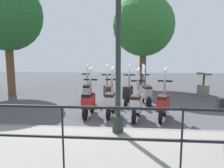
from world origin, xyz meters
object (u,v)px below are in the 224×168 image
tree_distant (144,26)px  scooter_far_3 (87,91)px  lamp_post_near (118,42)px  scooter_far_1 (128,93)px  tree_large (7,16)px  scooter_near_1 (136,104)px  scooter_far_0 (146,92)px  potted_palm (203,85)px  scooter_near_0 (163,104)px  scooter_far_2 (108,92)px  scooter_near_3 (89,101)px  scooter_near_2 (111,101)px

tree_distant → scooter_far_3: (-3.79, 2.37, -2.92)m
lamp_post_near → scooter_far_1: (3.23, -0.20, -1.74)m
lamp_post_near → tree_large: size_ratio=0.88×
scooter_near_1 → scooter_far_0: same height
lamp_post_near → potted_palm: bearing=-33.8°
scooter_far_3 → scooter_far_1: bearing=-104.1°
scooter_near_0 → scooter_far_2: (1.71, 1.81, 0.00)m
tree_distant → scooter_far_3: size_ratio=3.30×
scooter_far_0 → tree_large: bearing=61.7°
tree_distant → scooter_far_0: tree_distant is taller
scooter_far_3 → scooter_near_3: bearing=-174.2°
scooter_far_1 → scooter_far_3: 1.62m
scooter_near_0 → potted_palm: bearing=-15.3°
scooter_far_0 → scooter_far_3: same height
scooter_near_0 → scooter_near_3: size_ratio=1.00×
scooter_near_0 → scooter_far_3: bearing=71.0°
scooter_near_3 → scooter_far_1: same height
tree_distant → scooter_near_3: size_ratio=3.30×
scooter_near_0 → scooter_far_0: bearing=28.6°
lamp_post_near → scooter_near_0: (1.55, -1.26, -1.74)m
tree_distant → scooter_near_0: bearing=-177.0°
scooter_near_3 → scooter_far_1: bearing=-33.8°
scooter_near_0 → scooter_far_2: same height
potted_palm → scooter_far_0: 3.64m
scooter_near_2 → scooter_far_2: size_ratio=1.00×
scooter_far_0 → scooter_far_2: size_ratio=1.00×
tree_large → scooter_near_3: size_ratio=3.43×
scooter_far_0 → scooter_far_2: (-0.06, 1.42, 0.00)m
scooter_far_3 → scooter_near_2: bearing=-153.9°
potted_palm → scooter_near_2: (-3.81, 4.05, 0.04)m
potted_palm → scooter_near_1: bearing=141.4°
lamp_post_near → scooter_near_3: size_ratio=3.02×
scooter_near_3 → potted_palm: bearing=-46.1°
potted_palm → scooter_far_1: (-2.35, 3.53, 0.04)m
scooter_near_3 → scooter_far_1: 1.96m
lamp_post_near → scooter_far_1: lamp_post_near is taller
scooter_near_3 → lamp_post_near: bearing=-144.4°
tree_distant → scooter_near_3: bearing=160.3°
scooter_far_0 → scooter_near_1: bearing=154.1°
scooter_near_1 → scooter_far_1: 1.76m
scooter_near_3 → scooter_far_1: size_ratio=1.00×
scooter_near_0 → scooter_far_2: 2.50m
tree_large → scooter_near_2: 6.75m
scooter_near_3 → scooter_far_0: (1.63, -1.89, 0.00)m
tree_large → scooter_far_0: (-1.63, -6.23, -3.16)m
potted_palm → scooter_near_3: scooter_near_3 is taller
scooter_near_0 → scooter_near_1: (-0.06, 0.79, 0.00)m
tree_distant → potted_palm: bearing=-120.8°
potted_palm → scooter_far_0: size_ratio=0.69×
scooter_near_3 → scooter_far_2: same height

